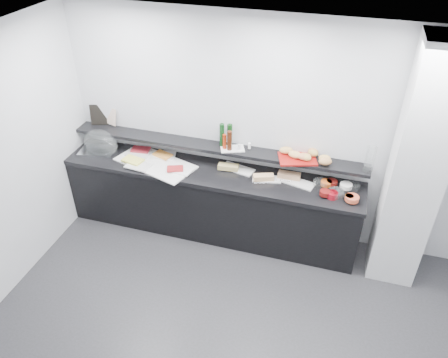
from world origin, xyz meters
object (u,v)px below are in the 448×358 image
(condiment_tray, at_px, (232,149))
(bread_tray, at_px, (297,159))
(carafe, at_px, (370,159))
(framed_print, at_px, (99,115))
(sandwich_plate_mid, at_px, (267,179))
(cloche_base, at_px, (98,151))

(condiment_tray, xyz_separation_m, bread_tray, (0.76, -0.01, 0.00))
(bread_tray, xyz_separation_m, carafe, (0.77, -0.01, 0.14))
(framed_print, bearing_deg, sandwich_plate_mid, -26.51)
(sandwich_plate_mid, height_order, bread_tray, bread_tray)
(cloche_base, distance_m, sandwich_plate_mid, 2.17)
(carafe, bearing_deg, condiment_tray, 179.16)
(sandwich_plate_mid, bearing_deg, carafe, -5.01)
(cloche_base, distance_m, carafe, 3.27)
(cloche_base, height_order, framed_print, framed_print)
(framed_print, bearing_deg, bread_tray, -22.77)
(cloche_base, bearing_deg, framed_print, 98.68)
(condiment_tray, bearing_deg, bread_tray, -22.61)
(sandwich_plate_mid, distance_m, condiment_tray, 0.54)
(cloche_base, bearing_deg, carafe, -5.60)
(cloche_base, xyz_separation_m, condiment_tray, (1.72, 0.17, 0.24))
(framed_print, bearing_deg, condiment_tray, -23.75)
(cloche_base, relative_size, condiment_tray, 1.60)
(framed_print, relative_size, carafe, 0.87)
(cloche_base, bearing_deg, condiment_tray, -2.52)
(sandwich_plate_mid, relative_size, framed_print, 1.26)
(condiment_tray, bearing_deg, framed_print, 154.08)
(framed_print, relative_size, condiment_tray, 0.95)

